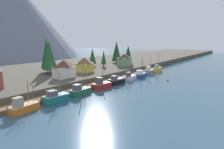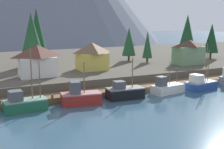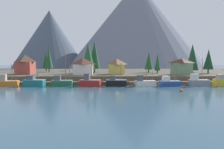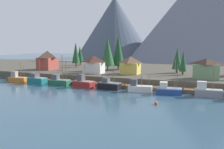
{
  "view_description": "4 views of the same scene",
  "coord_description": "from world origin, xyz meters",
  "px_view_note": "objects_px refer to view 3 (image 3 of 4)",
  "views": [
    {
      "loc": [
        -53.16,
        -41.09,
        15.66
      ],
      "look_at": [
        2.19,
        1.59,
        2.76
      ],
      "focal_mm": 30.84,
      "sensor_mm": 36.0,
      "label": 1
    },
    {
      "loc": [
        -24.53,
        -47.42,
        13.84
      ],
      "look_at": [
        -0.14,
        2.56,
        3.51
      ],
      "focal_mm": 49.59,
      "sensor_mm": 36.0,
      "label": 2
    },
    {
      "loc": [
        -2.49,
        -68.82,
        8.28
      ],
      "look_at": [
        -1.09,
        1.76,
        3.26
      ],
      "focal_mm": 34.91,
      "sensor_mm": 36.0,
      "label": 3
    },
    {
      "loc": [
        27.22,
        -64.08,
        12.61
      ],
      "look_at": [
        -0.33,
        1.28,
        3.78
      ],
      "focal_mm": 39.32,
      "sensor_mm": 36.0,
      "label": 4
    }
  ],
  "objects_px": {
    "fishing_boat_yellow": "(224,82)",
    "channel_buoy": "(181,90)",
    "fishing_boat_grey": "(198,82)",
    "house_red": "(25,64)",
    "fishing_boat_black": "(116,82)",
    "conifer_back_right": "(192,57)",
    "fishing_boat_blue": "(169,82)",
    "conifer_back_left": "(88,56)",
    "conifer_mid_left": "(208,59)",
    "house_white": "(83,66)",
    "house_green": "(181,66)",
    "fishing_boat_red": "(90,82)",
    "conifer_far_left": "(158,62)",
    "fishing_boat_green": "(61,82)",
    "conifer_centre": "(149,61)",
    "house_yellow": "(116,66)",
    "conifer_near_right": "(49,58)",
    "fishing_boat_white": "(145,82)",
    "conifer_near_left": "(95,55)",
    "conifer_mid_right": "(46,60)",
    "fishing_boat_orange": "(7,82)",
    "fishing_boat_teal": "(34,82)"
  },
  "relations": [
    {
      "from": "fishing_boat_yellow",
      "to": "channel_buoy",
      "type": "distance_m",
      "value": 21.34
    },
    {
      "from": "fishing_boat_grey",
      "to": "house_red",
      "type": "xyz_separation_m",
      "value": [
        -60.11,
        17.33,
        5.06
      ]
    },
    {
      "from": "fishing_boat_black",
      "to": "conifer_back_right",
      "type": "xyz_separation_m",
      "value": [
        33.15,
        24.26,
        8.0
      ]
    },
    {
      "from": "fishing_boat_blue",
      "to": "conifer_back_left",
      "type": "xyz_separation_m",
      "value": [
        -27.16,
        23.53,
        8.56
      ]
    },
    {
      "from": "conifer_mid_left",
      "to": "conifer_back_left",
      "type": "height_order",
      "value": "conifer_back_left"
    },
    {
      "from": "house_white",
      "to": "conifer_back_right",
      "type": "xyz_separation_m",
      "value": [
        44.89,
        10.78,
        3.45
      ]
    },
    {
      "from": "house_green",
      "to": "conifer_back_left",
      "type": "bearing_deg",
      "value": 164.71
    },
    {
      "from": "fishing_boat_red",
      "to": "house_red",
      "type": "xyz_separation_m",
      "value": [
        -26.21,
        17.63,
        5.06
      ]
    },
    {
      "from": "conifer_far_left",
      "to": "house_green",
      "type": "bearing_deg",
      "value": -43.53
    },
    {
      "from": "fishing_boat_green",
      "to": "house_white",
      "type": "xyz_separation_m",
      "value": [
        5.18,
        13.28,
        4.48
      ]
    },
    {
      "from": "fishing_boat_green",
      "to": "conifer_back_left",
      "type": "bearing_deg",
      "value": 71.95
    },
    {
      "from": "conifer_back_left",
      "to": "conifer_centre",
      "type": "height_order",
      "value": "conifer_back_left"
    },
    {
      "from": "house_yellow",
      "to": "conifer_back_left",
      "type": "distance_m",
      "value": 13.86
    },
    {
      "from": "conifer_mid_left",
      "to": "conifer_back_right",
      "type": "distance_m",
      "value": 6.71
    },
    {
      "from": "fishing_boat_black",
      "to": "conifer_near_right",
      "type": "bearing_deg",
      "value": 138.44
    },
    {
      "from": "fishing_boat_blue",
      "to": "conifer_near_right",
      "type": "relative_size",
      "value": 0.81
    },
    {
      "from": "fishing_boat_grey",
      "to": "house_white",
      "type": "relative_size",
      "value": 1.21
    },
    {
      "from": "house_white",
      "to": "conifer_centre",
      "type": "bearing_deg",
      "value": 23.96
    },
    {
      "from": "fishing_boat_red",
      "to": "fishing_boat_white",
      "type": "relative_size",
      "value": 1.05
    },
    {
      "from": "fishing_boat_red",
      "to": "house_green",
      "type": "relative_size",
      "value": 0.91
    },
    {
      "from": "fishing_boat_grey",
      "to": "conifer_far_left",
      "type": "distance_m",
      "value": 22.62
    },
    {
      "from": "house_white",
      "to": "conifer_far_left",
      "type": "bearing_deg",
      "value": 13.32
    },
    {
      "from": "fishing_boat_blue",
      "to": "house_red",
      "type": "distance_m",
      "value": 54.18
    },
    {
      "from": "channel_buoy",
      "to": "conifer_far_left",
      "type": "bearing_deg",
      "value": 87.6
    },
    {
      "from": "fishing_boat_red",
      "to": "fishing_boat_yellow",
      "type": "height_order",
      "value": "fishing_boat_yellow"
    },
    {
      "from": "conifer_near_left",
      "to": "conifer_mid_right",
      "type": "relative_size",
      "value": 1.48
    },
    {
      "from": "conifer_mid_right",
      "to": "fishing_boat_black",
      "type": "bearing_deg",
      "value": -50.87
    },
    {
      "from": "house_yellow",
      "to": "conifer_mid_left",
      "type": "bearing_deg",
      "value": 4.83
    },
    {
      "from": "fishing_boat_white",
      "to": "conifer_mid_right",
      "type": "height_order",
      "value": "conifer_mid_right"
    },
    {
      "from": "house_yellow",
      "to": "conifer_mid_right",
      "type": "xyz_separation_m",
      "value": [
        -33.57,
        23.97,
        2.11
      ]
    },
    {
      "from": "fishing_boat_orange",
      "to": "fishing_boat_white",
      "type": "distance_m",
      "value": 42.42
    },
    {
      "from": "fishing_boat_teal",
      "to": "house_white",
      "type": "distance_m",
      "value": 19.62
    },
    {
      "from": "fishing_boat_green",
      "to": "house_red",
      "type": "relative_size",
      "value": 1.25
    },
    {
      "from": "fishing_boat_yellow",
      "to": "house_white",
      "type": "relative_size",
      "value": 1.29
    },
    {
      "from": "fishing_boat_yellow",
      "to": "conifer_back_left",
      "type": "height_order",
      "value": "conifer_back_left"
    },
    {
      "from": "fishing_boat_yellow",
      "to": "conifer_back_left",
      "type": "relative_size",
      "value": 0.75
    },
    {
      "from": "fishing_boat_yellow",
      "to": "conifer_near_right",
      "type": "relative_size",
      "value": 0.85
    },
    {
      "from": "fishing_boat_black",
      "to": "house_red",
      "type": "xyz_separation_m",
      "value": [
        -34.37,
        17.49,
        5.2
      ]
    },
    {
      "from": "house_yellow",
      "to": "conifer_mid_left",
      "type": "relative_size",
      "value": 0.65
    },
    {
      "from": "channel_buoy",
      "to": "fishing_boat_orange",
      "type": "bearing_deg",
      "value": 165.67
    },
    {
      "from": "conifer_near_right",
      "to": "channel_buoy",
      "type": "distance_m",
      "value": 61.85
    },
    {
      "from": "fishing_boat_red",
      "to": "conifer_mid_left",
      "type": "bearing_deg",
      "value": 31.62
    },
    {
      "from": "fishing_boat_grey",
      "to": "house_yellow",
      "type": "bearing_deg",
      "value": 141.68
    },
    {
      "from": "conifer_near_left",
      "to": "channel_buoy",
      "type": "bearing_deg",
      "value": -58.97
    },
    {
      "from": "conifer_near_left",
      "to": "conifer_far_left",
      "type": "height_order",
      "value": "conifer_near_left"
    },
    {
      "from": "channel_buoy",
      "to": "fishing_boat_black",
      "type": "bearing_deg",
      "value": 142.31
    },
    {
      "from": "house_white",
      "to": "conifer_near_left",
      "type": "distance_m",
      "value": 15.72
    },
    {
      "from": "fishing_boat_teal",
      "to": "conifer_far_left",
      "type": "height_order",
      "value": "conifer_far_left"
    },
    {
      "from": "conifer_back_right",
      "to": "conifer_centre",
      "type": "distance_m",
      "value": 18.35
    },
    {
      "from": "fishing_boat_red",
      "to": "house_red",
      "type": "distance_m",
      "value": 31.99
    }
  ]
}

